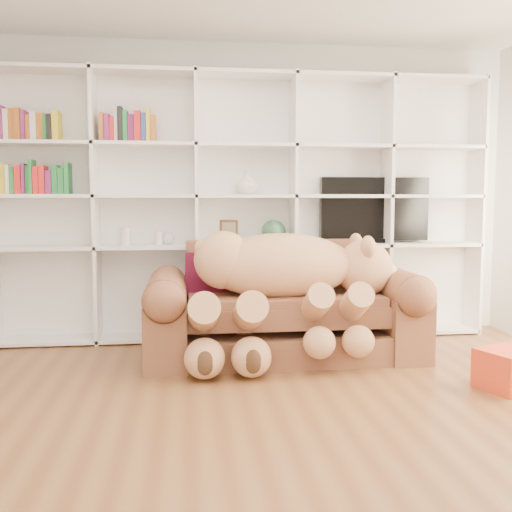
{
  "coord_description": "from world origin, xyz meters",
  "views": [
    {
      "loc": [
        -0.53,
        -2.84,
        1.27
      ],
      "look_at": [
        0.01,
        1.63,
        0.82
      ],
      "focal_mm": 40.0,
      "sensor_mm": 36.0,
      "label": 1
    }
  ],
  "objects": [
    {
      "name": "gift_box",
      "position": [
        1.59,
        0.66,
        0.13
      ],
      "size": [
        0.43,
        0.41,
        0.27
      ],
      "primitive_type": "cube",
      "rotation": [
        0.0,
        0.0,
        0.37
      ],
      "color": "red",
      "rests_on": "floor"
    },
    {
      "name": "figurine_tall",
      "position": [
        -1.07,
        2.3,
        0.94
      ],
      "size": [
        0.09,
        0.09,
        0.16
      ],
      "primitive_type": "cylinder",
      "rotation": [
        0.0,
        0.0,
        0.16
      ],
      "color": "silver",
      "rests_on": "bookshelf"
    },
    {
      "name": "snow_globe",
      "position": [
        -0.69,
        2.3,
        0.92
      ],
      "size": [
        0.1,
        0.1,
        0.1
      ],
      "primitive_type": "sphere",
      "color": "silver",
      "rests_on": "bookshelf"
    },
    {
      "name": "teddy_bear",
      "position": [
        0.21,
        1.49,
        0.65
      ],
      "size": [
        1.75,
        0.93,
        1.01
      ],
      "rotation": [
        0.0,
        0.0,
        0.01
      ],
      "color": "tan",
      "rests_on": "sofa"
    },
    {
      "name": "floor",
      "position": [
        0.0,
        0.0,
        0.0
      ],
      "size": [
        5.0,
        5.0,
        0.0
      ],
      "primitive_type": "plane",
      "color": "brown",
      "rests_on": "ground"
    },
    {
      "name": "tv",
      "position": [
        1.22,
        2.35,
        1.17
      ],
      "size": [
        1.03,
        0.18,
        0.61
      ],
      "color": "black",
      "rests_on": "bookshelf"
    },
    {
      "name": "wall_back",
      "position": [
        0.0,
        2.5,
        1.35
      ],
      "size": [
        5.0,
        0.02,
        2.7
      ],
      "primitive_type": "cube",
      "color": "silver",
      "rests_on": "floor"
    },
    {
      "name": "sofa",
      "position": [
        0.24,
        1.68,
        0.35
      ],
      "size": [
        2.19,
        0.95,
        0.92
      ],
      "color": "brown",
      "rests_on": "floor"
    },
    {
      "name": "bookshelf",
      "position": [
        -0.24,
        2.36,
        1.31
      ],
      "size": [
        4.43,
        0.35,
        2.4
      ],
      "color": "white",
      "rests_on": "floor"
    },
    {
      "name": "green_vase",
      "position": [
        0.26,
        2.3,
        0.98
      ],
      "size": [
        0.22,
        0.22,
        0.22
      ],
      "primitive_type": "sphere",
      "color": "#316043",
      "rests_on": "bookshelf"
    },
    {
      "name": "figurine_short",
      "position": [
        -0.78,
        2.3,
        0.93
      ],
      "size": [
        0.09,
        0.09,
        0.12
      ],
      "primitive_type": "cylinder",
      "rotation": [
        0.0,
        0.0,
        -0.28
      ],
      "color": "silver",
      "rests_on": "bookshelf"
    },
    {
      "name": "picture_frame",
      "position": [
        -0.15,
        2.3,
        0.98
      ],
      "size": [
        0.17,
        0.09,
        0.21
      ],
      "primitive_type": "cube",
      "rotation": [
        0.0,
        0.0,
        -0.4
      ],
      "color": "#51381C",
      "rests_on": "bookshelf"
    },
    {
      "name": "throw_pillow",
      "position": [
        -0.36,
        1.83,
        0.65
      ],
      "size": [
        0.39,
        0.25,
        0.38
      ],
      "primitive_type": "cube",
      "rotation": [
        -0.24,
        0.0,
        -0.13
      ],
      "color": "#570E25",
      "rests_on": "sofa"
    },
    {
      "name": "shelf_vase",
      "position": [
        0.01,
        2.3,
        1.42
      ],
      "size": [
        0.2,
        0.2,
        0.2
      ],
      "primitive_type": "imported",
      "rotation": [
        0.0,
        0.0,
        -0.02
      ],
      "color": "beige",
      "rests_on": "bookshelf"
    }
  ]
}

